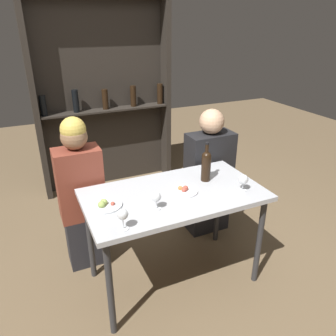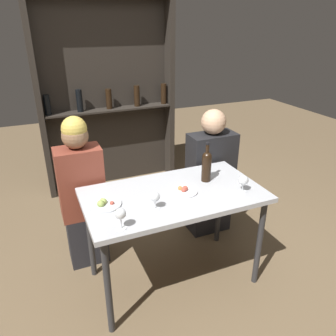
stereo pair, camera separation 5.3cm
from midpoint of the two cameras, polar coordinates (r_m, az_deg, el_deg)
ground_plane at (r=2.79m, az=0.37°, el=-18.47°), size 10.00×10.00×0.00m
dining_table at (r=2.37m, az=0.42°, el=-5.97°), size 1.27×0.70×0.78m
wine_rack_wall at (r=3.89m, az=-11.61°, el=13.67°), size 1.57×0.21×2.39m
wine_bottle at (r=2.47m, az=6.05°, el=0.63°), size 0.07×0.07×0.31m
wine_glass_0 at (r=1.92m, az=-8.68°, el=-8.10°), size 0.07×0.07×0.14m
wine_glass_1 at (r=2.38m, az=12.34°, el=-2.01°), size 0.07×0.07×0.12m
wine_glass_2 at (r=2.11m, az=-2.79°, el=-5.18°), size 0.06×0.06×0.12m
food_plate_0 at (r=2.34m, az=2.08°, el=-3.96°), size 0.20×0.20×0.05m
food_plate_1 at (r=2.21m, az=-11.61°, el=-6.26°), size 0.22×0.22×0.05m
seated_person_left at (r=2.69m, az=-15.39°, el=-4.80°), size 0.35×0.22×1.27m
seated_person_right at (r=3.07m, az=6.60°, el=-1.41°), size 0.43×0.22×1.20m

